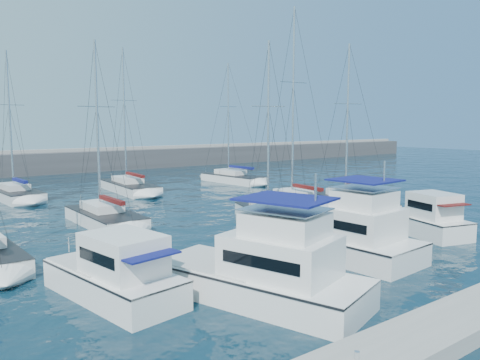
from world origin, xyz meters
TOP-DOWN VIEW (x-y plane):
  - ground at (0.00, 0.00)m, footprint 220.00×220.00m
  - breakwater at (0.00, 52.00)m, footprint 160.00×6.00m
  - dock_cleat_near_port at (-8.00, -11.00)m, footprint 0.16×0.16m
  - motor_yacht_port_outer at (-10.98, -1.19)m, footprint 3.90×7.22m
  - motor_yacht_port_inner at (-6.24, -4.95)m, footprint 6.18×9.68m
  - motor_yacht_stbd_inner at (1.30, -2.92)m, footprint 4.37×8.20m
  - motor_yacht_stbd_outer at (9.30, -2.51)m, footprint 4.13×6.25m
  - sailboat_mid_b at (-6.17, 12.90)m, footprint 3.18×8.33m
  - sailboat_mid_c at (3.80, 6.38)m, footprint 5.29×8.72m
  - sailboat_mid_d at (9.17, 9.36)m, footprint 3.67×7.81m
  - sailboat_mid_e at (12.64, 6.52)m, footprint 5.20×9.20m
  - sailboat_back_a at (-8.84, 28.36)m, footprint 3.67×8.00m
  - sailboat_back_b at (1.86, 27.04)m, footprint 3.63×9.90m
  - sailboat_back_c at (15.21, 26.94)m, footprint 4.02×9.19m

SIDE VIEW (x-z plane):
  - ground at x=0.00m, z-range 0.00..0.00m
  - sailboat_mid_b at x=-6.17m, z-range -6.12..7.13m
  - sailboat_mid_c at x=3.80m, z-range -6.15..7.17m
  - sailboat_mid_e at x=12.64m, z-range -6.50..7.51m
  - sailboat_back_b at x=1.86m, z-range -7.14..8.17m
  - sailboat_back_c at x=15.21m, z-range -6.84..7.87m
  - sailboat_back_a at x=-8.84m, z-range -6.57..7.61m
  - sailboat_mid_d at x=9.17m, z-range -7.92..9.03m
  - dock_cleat_near_port at x=-8.00m, z-range 0.60..0.85m
  - motor_yacht_stbd_outer at x=9.30m, z-range -0.66..2.54m
  - motor_yacht_port_outer at x=-10.98m, z-range -0.66..2.54m
  - breakwater at x=0.00m, z-range -1.17..3.28m
  - motor_yacht_port_inner at x=-6.24m, z-range -1.21..3.48m
  - motor_yacht_stbd_inner at x=1.30m, z-range -1.21..3.48m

